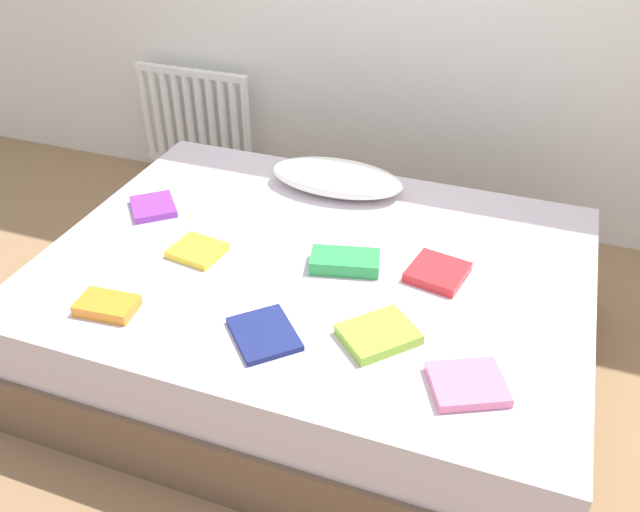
{
  "coord_description": "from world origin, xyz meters",
  "views": [
    {
      "loc": [
        0.69,
        -1.85,
        1.89
      ],
      "look_at": [
        0.0,
        0.05,
        0.48
      ],
      "focal_mm": 36.84,
      "sensor_mm": 36.0,
      "label": 1
    }
  ],
  "objects_px": {
    "bed": "(316,312)",
    "textbook_navy": "(264,334)",
    "textbook_red": "(438,272)",
    "textbook_lime": "(378,334)",
    "pillow": "(336,178)",
    "textbook_purple": "(153,207)",
    "textbook_yellow": "(198,250)",
    "textbook_pink": "(467,384)",
    "textbook_orange": "(107,306)",
    "textbook_green": "(345,262)",
    "radiator": "(196,120)"
  },
  "relations": [
    {
      "from": "bed",
      "to": "textbook_navy",
      "type": "xyz_separation_m",
      "value": [
        -0.01,
        -0.45,
        0.26
      ]
    },
    {
      "from": "textbook_red",
      "to": "textbook_lime",
      "type": "height_order",
      "value": "same"
    },
    {
      "from": "textbook_red",
      "to": "textbook_lime",
      "type": "relative_size",
      "value": 0.84
    },
    {
      "from": "pillow",
      "to": "textbook_purple",
      "type": "bearing_deg",
      "value": -147.6
    },
    {
      "from": "textbook_purple",
      "to": "bed",
      "type": "bearing_deg",
      "value": 42.01
    },
    {
      "from": "textbook_red",
      "to": "textbook_purple",
      "type": "height_order",
      "value": "textbook_red"
    },
    {
      "from": "bed",
      "to": "textbook_yellow",
      "type": "xyz_separation_m",
      "value": [
        -0.42,
        -0.12,
        0.27
      ]
    },
    {
      "from": "textbook_navy",
      "to": "textbook_pink",
      "type": "height_order",
      "value": "textbook_pink"
    },
    {
      "from": "textbook_orange",
      "to": "textbook_navy",
      "type": "height_order",
      "value": "textbook_orange"
    },
    {
      "from": "bed",
      "to": "textbook_green",
      "type": "relative_size",
      "value": 8.08
    },
    {
      "from": "radiator",
      "to": "textbook_navy",
      "type": "height_order",
      "value": "radiator"
    },
    {
      "from": "radiator",
      "to": "textbook_green",
      "type": "xyz_separation_m",
      "value": [
        1.29,
        -1.21,
        0.13
      ]
    },
    {
      "from": "pillow",
      "to": "textbook_green",
      "type": "distance_m",
      "value": 0.58
    },
    {
      "from": "textbook_navy",
      "to": "textbook_pink",
      "type": "relative_size",
      "value": 1.07
    },
    {
      "from": "textbook_red",
      "to": "radiator",
      "type": "bearing_deg",
      "value": 155.28
    },
    {
      "from": "textbook_red",
      "to": "textbook_orange",
      "type": "relative_size",
      "value": 0.98
    },
    {
      "from": "textbook_orange",
      "to": "textbook_purple",
      "type": "bearing_deg",
      "value": 103.25
    },
    {
      "from": "textbook_yellow",
      "to": "textbook_green",
      "type": "distance_m",
      "value": 0.55
    },
    {
      "from": "bed",
      "to": "textbook_green",
      "type": "xyz_separation_m",
      "value": [
        0.12,
        -0.01,
        0.28
      ]
    },
    {
      "from": "bed",
      "to": "textbook_pink",
      "type": "relative_size",
      "value": 9.53
    },
    {
      "from": "radiator",
      "to": "textbook_yellow",
      "type": "xyz_separation_m",
      "value": [
        0.74,
        -1.32,
        0.12
      ]
    },
    {
      "from": "textbook_green",
      "to": "textbook_pink",
      "type": "relative_size",
      "value": 1.18
    },
    {
      "from": "bed",
      "to": "pillow",
      "type": "xyz_separation_m",
      "value": [
        -0.09,
        0.52,
        0.31
      ]
    },
    {
      "from": "pillow",
      "to": "textbook_purple",
      "type": "xyz_separation_m",
      "value": [
        -0.66,
        -0.42,
        -0.04
      ]
    },
    {
      "from": "textbook_orange",
      "to": "textbook_green",
      "type": "xyz_separation_m",
      "value": [
        0.66,
        0.5,
        0.01
      ]
    },
    {
      "from": "textbook_orange",
      "to": "textbook_red",
      "type": "bearing_deg",
      "value": 24.22
    },
    {
      "from": "textbook_lime",
      "to": "textbook_yellow",
      "type": "bearing_deg",
      "value": 116.8
    },
    {
      "from": "bed",
      "to": "textbook_yellow",
      "type": "bearing_deg",
      "value": -164.61
    },
    {
      "from": "textbook_pink",
      "to": "textbook_yellow",
      "type": "bearing_deg",
      "value": 136.28
    },
    {
      "from": "textbook_pink",
      "to": "textbook_purple",
      "type": "xyz_separation_m",
      "value": [
        -1.38,
        0.56,
        -0.0
      ]
    },
    {
      "from": "textbook_yellow",
      "to": "textbook_purple",
      "type": "distance_m",
      "value": 0.39
    },
    {
      "from": "textbook_yellow",
      "to": "textbook_navy",
      "type": "distance_m",
      "value": 0.54
    },
    {
      "from": "pillow",
      "to": "textbook_yellow",
      "type": "bearing_deg",
      "value": -117.39
    },
    {
      "from": "textbook_pink",
      "to": "textbook_lime",
      "type": "bearing_deg",
      "value": 132.75
    },
    {
      "from": "radiator",
      "to": "textbook_purple",
      "type": "distance_m",
      "value": 1.18
    },
    {
      "from": "textbook_red",
      "to": "textbook_lime",
      "type": "distance_m",
      "value": 0.4
    },
    {
      "from": "textbook_red",
      "to": "textbook_green",
      "type": "distance_m",
      "value": 0.33
    },
    {
      "from": "radiator",
      "to": "textbook_orange",
      "type": "distance_m",
      "value": 1.82
    },
    {
      "from": "textbook_navy",
      "to": "textbook_purple",
      "type": "bearing_deg",
      "value": -170.06
    },
    {
      "from": "textbook_navy",
      "to": "textbook_pink",
      "type": "distance_m",
      "value": 0.64
    },
    {
      "from": "textbook_purple",
      "to": "textbook_red",
      "type": "bearing_deg",
      "value": 47.1
    },
    {
      "from": "bed",
      "to": "textbook_navy",
      "type": "height_order",
      "value": "textbook_navy"
    },
    {
      "from": "textbook_pink",
      "to": "textbook_green",
      "type": "bearing_deg",
      "value": 113.37
    },
    {
      "from": "textbook_red",
      "to": "textbook_lime",
      "type": "bearing_deg",
      "value": -94.73
    },
    {
      "from": "bed",
      "to": "textbook_navy",
      "type": "bearing_deg",
      "value": -90.67
    },
    {
      "from": "textbook_yellow",
      "to": "textbook_purple",
      "type": "xyz_separation_m",
      "value": [
        -0.33,
        0.22,
        0.0
      ]
    },
    {
      "from": "bed",
      "to": "textbook_yellow",
      "type": "relative_size",
      "value": 10.92
    },
    {
      "from": "textbook_yellow",
      "to": "textbook_orange",
      "type": "distance_m",
      "value": 0.41
    },
    {
      "from": "bed",
      "to": "textbook_orange",
      "type": "xyz_separation_m",
      "value": [
        -0.55,
        -0.51,
        0.27
      ]
    },
    {
      "from": "textbook_orange",
      "to": "textbook_pink",
      "type": "distance_m",
      "value": 1.18
    }
  ]
}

